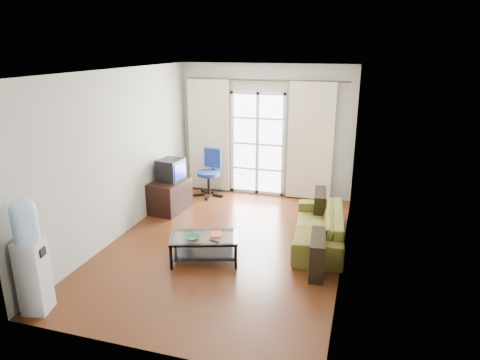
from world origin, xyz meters
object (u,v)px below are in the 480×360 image
(sofa, at_px, (319,227))
(water_cooler, at_px, (30,254))
(tv_stand, at_px, (170,196))
(task_chair, at_px, (209,182))
(coffee_table, at_px, (204,245))
(crt_tv, at_px, (170,170))

(sofa, bearing_deg, water_cooler, -52.20)
(sofa, height_order, water_cooler, water_cooler)
(sofa, relative_size, tv_stand, 2.40)
(task_chair, xyz_separation_m, water_cooler, (-0.52, -4.47, 0.47))
(sofa, distance_m, coffee_table, 1.88)
(tv_stand, relative_size, water_cooler, 0.56)
(tv_stand, distance_m, crt_tv, 0.51)
(sofa, relative_size, coffee_table, 1.78)
(tv_stand, xyz_separation_m, water_cooler, (-0.10, -3.42, 0.46))
(coffee_table, relative_size, crt_tv, 2.20)
(coffee_table, xyz_separation_m, tv_stand, (-1.36, 1.69, 0.04))
(crt_tv, xyz_separation_m, water_cooler, (-0.11, -3.48, -0.05))
(water_cooler, bearing_deg, crt_tv, 75.17)
(tv_stand, xyz_separation_m, crt_tv, (0.00, 0.06, 0.50))
(water_cooler, bearing_deg, task_chair, 70.31)
(tv_stand, bearing_deg, task_chair, 74.81)
(sofa, height_order, crt_tv, crt_tv)
(tv_stand, bearing_deg, sofa, -5.27)
(coffee_table, height_order, crt_tv, crt_tv)
(task_chair, bearing_deg, coffee_table, -64.04)
(coffee_table, bearing_deg, sofa, 35.54)
(sofa, bearing_deg, task_chair, -129.14)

